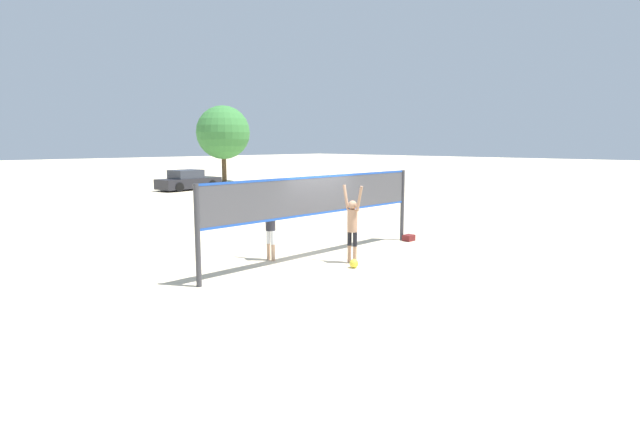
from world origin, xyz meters
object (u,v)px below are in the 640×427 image
object	(u,v)px
player_spiker	(352,222)
player_blocker	(270,222)
gear_bag	(409,238)
tree_left_cluster	(223,133)
parked_car_near	(188,181)
volleyball_net	(320,201)
volleyball	(354,263)

from	to	relation	value
player_spiker	player_blocker	bearing A→B (deg)	36.82
gear_bag	tree_left_cluster	world-z (taller)	tree_left_cluster
parked_car_near	volleyball_net	bearing A→B (deg)	-117.13
volleyball	gear_bag	xyz separation A→B (m)	(4.13, 1.12, -0.02)
volleyball	parked_car_near	xyz separation A→B (m)	(8.58, 23.08, 0.51)
parked_car_near	player_blocker	bearing A→B (deg)	-120.50
volleyball_net	player_blocker	distance (m)	1.52
player_blocker	volleyball	xyz separation A→B (m)	(1.00, -2.25, -0.99)
volleyball_net	player_spiker	bearing A→B (deg)	-74.60
volleyball	tree_left_cluster	xyz separation A→B (m)	(14.68, 27.54, 4.05)
player_blocker	player_spiker	bearing A→B (deg)	36.82
player_spiker	parked_car_near	distance (m)	24.13
player_spiker	tree_left_cluster	xyz separation A→B (m)	(14.29, 27.14, 3.03)
volleyball	tree_left_cluster	world-z (taller)	tree_left_cluster
player_spiker	volleyball_net	bearing A→B (deg)	15.40
player_spiker	volleyball	distance (m)	1.16
volleyball	gear_bag	distance (m)	4.28
volleyball	gear_bag	bearing A→B (deg)	15.20
volleyball	parked_car_near	distance (m)	24.63
volleyball	tree_left_cluster	bearing A→B (deg)	61.95
player_blocker	tree_left_cluster	world-z (taller)	tree_left_cluster
tree_left_cluster	gear_bag	bearing A→B (deg)	-111.76
volleyball_net	player_blocker	size ratio (longest dim) A/B	3.82
tree_left_cluster	player_spiker	bearing A→B (deg)	-117.77
parked_car_near	gear_bag	bearing A→B (deg)	-107.26
player_blocker	tree_left_cluster	distance (m)	29.92
tree_left_cluster	player_blocker	bearing A→B (deg)	-121.80
player_blocker	parked_car_near	distance (m)	22.94
volleyball_net	player_blocker	bearing A→B (deg)	142.22
player_blocker	gear_bag	xyz separation A→B (m)	(5.13, -1.13, -1.01)
player_spiker	player_blocker	world-z (taller)	player_spiker
volleyball_net	tree_left_cluster	xyz separation A→B (m)	(14.57, 26.16, 2.50)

